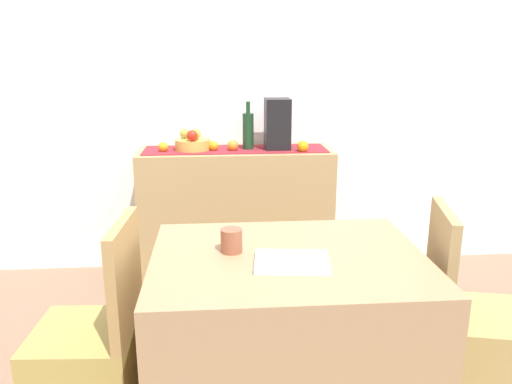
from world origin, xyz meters
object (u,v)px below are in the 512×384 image
fruit_bowl (193,144)px  chair_near_window (91,370)px  coffee_maker (277,124)px  coffee_cup (231,241)px  sideboard_console (236,215)px  dining_table (287,338)px  open_book (291,262)px  chair_by_corner (471,351)px  wine_bottle (248,131)px

fruit_bowl → chair_near_window: (-0.37, -1.43, -0.67)m
coffee_maker → coffee_cup: 1.44m
sideboard_console → coffee_cup: size_ratio=13.24×
fruit_bowl → dining_table: (0.43, -1.43, -0.57)m
open_book → chair_by_corner: 0.95m
sideboard_console → coffee_cup: sideboard_console is taller
coffee_cup → chair_near_window: chair_near_window is taller
dining_table → coffee_cup: bearing=166.0°
coffee_maker → chair_near_window: coffee_maker is taller
sideboard_console → coffee_cup: bearing=-93.0°
open_book → chair_near_window: bearing=-179.3°
sideboard_console → dining_table: (0.15, -1.43, -0.08)m
coffee_maker → open_book: (-0.13, -1.51, -0.31)m
coffee_maker → coffee_cup: bearing=-104.2°
wine_bottle → dining_table: wine_bottle is taller
fruit_bowl → chair_by_corner: fruit_bowl is taller
coffee_cup → fruit_bowl: bearing=98.5°
chair_by_corner → open_book: bearing=-173.7°
chair_near_window → sideboard_console: bearing=65.5°
dining_table → chair_near_window: (-0.80, -0.00, -0.10)m
coffee_cup → open_book: bearing=-32.9°
wine_bottle → open_book: (0.06, -1.51, -0.27)m
wine_bottle → coffee_maker: 0.20m
open_book → chair_near_window: chair_near_window is taller
dining_table → open_book: (-0.01, -0.09, 0.38)m
open_book → chair_near_window: size_ratio=0.31×
sideboard_console → wine_bottle: size_ratio=4.05×
fruit_bowl → coffee_cup: size_ratio=2.39×
sideboard_console → open_book: bearing=-84.5°
coffee_maker → chair_by_corner: bearing=-64.4°
chair_near_window → wine_bottle: bearing=62.7°
open_book → chair_by_corner: size_ratio=0.31×
coffee_cup → chair_by_corner: (1.03, -0.05, -0.52)m
coffee_maker → chair_near_window: bearing=-123.0°
dining_table → chair_by_corner: 0.81m
fruit_bowl → coffee_maker: (0.55, 0.00, 0.13)m
wine_bottle → chair_near_window: 1.77m
coffee_maker → chair_near_window: size_ratio=0.37×
dining_table → chair_by_corner: (0.80, 0.00, -0.10)m
wine_bottle → dining_table: size_ratio=0.29×
coffee_cup → dining_table: bearing=-14.0°
wine_bottle → coffee_maker: (0.19, 0.00, 0.04)m
coffee_cup → chair_by_corner: chair_by_corner is taller
chair_near_window → fruit_bowl: bearing=75.3°
wine_bottle → coffee_cup: wine_bottle is taller
fruit_bowl → chair_by_corner: 2.00m
sideboard_console → chair_near_window: (-0.65, -1.43, -0.18)m
open_book → chair_by_corner: bearing=13.0°
fruit_bowl → chair_near_window: bearing=-104.7°
coffee_cup → chair_near_window: size_ratio=0.11×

